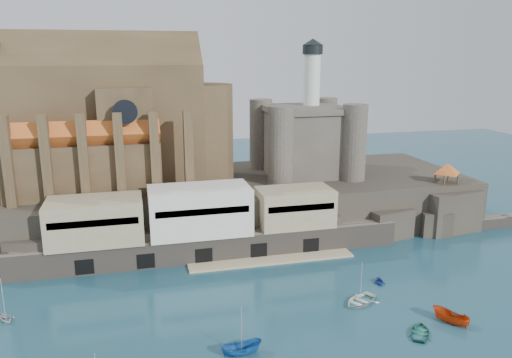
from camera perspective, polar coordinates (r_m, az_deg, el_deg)
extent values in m
plane|color=#183F4F|center=(74.71, 4.19, -14.75)|extent=(300.00, 300.00, 0.00)
cube|color=black|center=(108.67, -2.35, -2.51)|extent=(100.00, 34.00, 10.00)
cube|color=black|center=(93.22, -23.82, -7.91)|extent=(9.00, 5.00, 6.00)
cube|color=black|center=(91.67, -13.86, -7.45)|extent=(9.00, 5.00, 6.00)
cube|color=black|center=(93.05, -3.28, -6.71)|extent=(9.00, 5.00, 6.00)
cube|color=black|center=(97.42, 6.64, -5.82)|extent=(9.00, 5.00, 6.00)
cube|color=black|center=(103.94, 14.95, -4.93)|extent=(9.00, 5.00, 6.00)
cube|color=#685E53|center=(91.93, -5.01, -7.51)|extent=(70.00, 6.00, 4.50)
cube|color=tan|center=(90.64, 1.82, -9.22)|extent=(30.00, 4.00, 0.40)
cube|color=black|center=(89.02, -19.00, -9.46)|extent=(3.00, 0.40, 2.60)
cube|color=black|center=(88.57, -12.47, -9.12)|extent=(3.00, 0.40, 2.60)
cube|color=black|center=(89.25, -5.98, -8.67)|extent=(3.00, 0.40, 2.60)
cube|color=black|center=(91.02, 0.32, -8.12)|extent=(3.00, 0.40, 2.60)
cube|color=black|center=(93.84, 6.30, -7.51)|extent=(3.00, 0.40, 2.60)
cube|color=#9B8B69|center=(90.18, -17.88, -4.54)|extent=(16.00, 9.00, 7.50)
cube|color=silver|center=(90.43, -6.45, -3.55)|extent=(18.00, 9.00, 8.50)
cube|color=#9B8B69|center=(94.54, 4.45, -3.19)|extent=(14.00, 8.00, 7.00)
cube|color=#453520|center=(105.08, -16.77, 5.83)|extent=(38.00, 14.00, 24.00)
cube|color=#453520|center=(104.17, -17.24, 12.37)|extent=(38.00, 13.01, 13.01)
cylinder|color=#453520|center=(106.18, -6.37, 5.32)|extent=(14.00, 14.00, 20.00)
cube|color=#453520|center=(105.25, -14.51, 4.89)|extent=(10.00, 20.00, 20.00)
cube|color=#453520|center=(97.24, -19.04, 0.83)|extent=(28.00, 5.00, 10.00)
cube|color=#453520|center=(115.80, -18.32, 2.91)|extent=(28.00, 5.00, 10.00)
cube|color=#C15721|center=(96.04, -19.36, 4.66)|extent=(28.00, 5.66, 5.66)
cube|color=#C15721|center=(114.79, -18.57, 6.14)|extent=(28.00, 5.66, 5.66)
cube|color=#453520|center=(107.43, -27.06, 6.14)|extent=(4.00, 10.00, 28.00)
cylinder|color=black|center=(92.53, -14.74, 7.42)|extent=(4.40, 0.30, 4.40)
cube|color=#453520|center=(95.61, -26.50, 1.74)|extent=(1.60, 2.20, 16.00)
cube|color=#453520|center=(94.44, -22.83, 1.98)|extent=(1.60, 2.20, 16.00)
cube|color=#453520|center=(93.67, -19.09, 2.22)|extent=(1.60, 2.20, 16.00)
cube|color=#453520|center=(93.31, -15.30, 2.46)|extent=(1.60, 2.20, 16.00)
cube|color=#453520|center=(93.35, -11.49, 2.68)|extent=(1.60, 2.20, 16.00)
cube|color=#453520|center=(93.81, -7.71, 2.89)|extent=(1.60, 2.20, 16.00)
cube|color=#464037|center=(111.11, 5.60, 4.16)|extent=(16.00, 16.00, 14.00)
cube|color=#464037|center=(110.09, 5.70, 7.96)|extent=(17.00, 17.00, 1.20)
cylinder|color=#464037|center=(100.97, 2.85, 3.79)|extent=(5.20, 5.20, 16.00)
cylinder|color=#464037|center=(106.67, 11.12, 4.10)|extent=(5.20, 5.20, 16.00)
cylinder|color=#464037|center=(116.16, 0.55, 5.16)|extent=(5.20, 5.20, 16.00)
cylinder|color=#464037|center=(121.15, 7.93, 5.40)|extent=(5.20, 5.20, 16.00)
cylinder|color=silver|center=(112.20, 6.40, 10.93)|extent=(3.60, 3.60, 12.00)
cylinder|color=black|center=(112.05, 6.50, 14.50)|extent=(4.40, 4.40, 2.00)
cone|color=black|center=(112.07, 6.52, 15.32)|extent=(4.60, 4.60, 1.40)
cube|color=black|center=(112.78, 20.64, -3.15)|extent=(12.00, 10.00, 8.70)
cube|color=black|center=(108.77, 19.70, -4.71)|extent=(6.00, 5.00, 5.00)
cube|color=black|center=(117.54, 22.05, -3.29)|extent=(5.00, 4.00, 6.00)
cube|color=#453520|center=(111.60, 20.84, -0.94)|extent=(4.20, 4.20, 0.30)
cylinder|color=#453520|center=(109.08, 20.68, -0.47)|extent=(0.36, 0.36, 3.20)
cylinder|color=#453520|center=(110.92, 22.05, -0.37)|extent=(0.36, 0.36, 3.20)
cylinder|color=#453520|center=(111.64, 19.76, -0.08)|extent=(0.36, 0.36, 3.20)
cylinder|color=#453520|center=(113.43, 21.11, 0.02)|extent=(0.36, 0.36, 3.20)
pyramid|color=#C15721|center=(110.66, 21.02, 1.13)|extent=(6.40, 6.40, 2.20)
imported|color=#17539D|center=(65.32, -1.64, -19.35)|extent=(2.09, 2.04, 5.15)
imported|color=#206B4F|center=(72.54, 18.27, -16.43)|extent=(3.56, 3.01, 5.10)
imported|color=silver|center=(79.99, -26.67, -14.27)|extent=(3.25, 2.86, 3.21)
imported|color=#B7340A|center=(76.45, 21.29, -15.04)|extent=(2.76, 2.78, 5.32)
imported|color=white|center=(78.16, 11.81, -13.66)|extent=(3.28, 4.42, 6.12)
imported|color=#1F2999|center=(84.77, 13.89, -11.48)|extent=(2.70, 2.03, 2.80)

